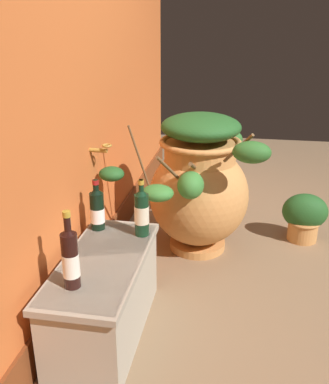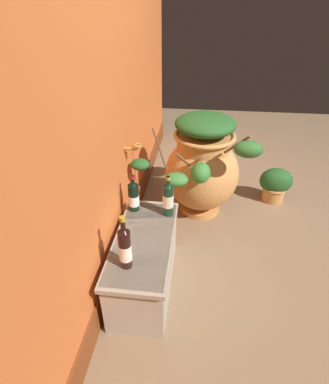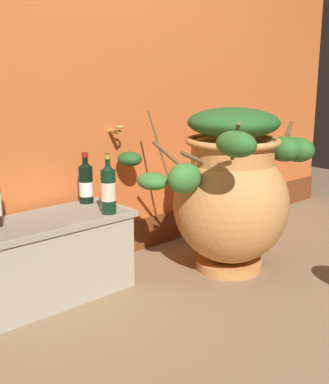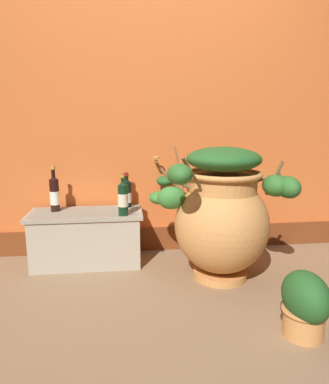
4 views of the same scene
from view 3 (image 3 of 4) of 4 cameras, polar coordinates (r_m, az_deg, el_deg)
ground_plane at (r=2.30m, az=10.06°, el=-15.24°), size 7.00×7.00×0.00m
back_wall at (r=2.90m, az=-8.61°, el=17.33°), size 4.40×0.33×2.60m
terracotta_urn at (r=2.75m, az=7.70°, el=0.27°), size 0.94×0.97×0.92m
stone_ledge at (r=2.52m, az=-13.23°, el=-7.19°), size 0.85×0.37×0.41m
wine_bottle_middle at (r=2.46m, az=-6.50°, el=0.48°), size 0.08×0.08×0.30m
wine_bottle_right at (r=2.68m, az=-9.06°, el=1.18°), size 0.08×0.08×0.27m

